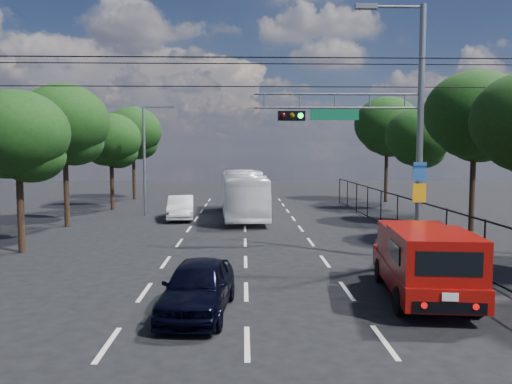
{
  "coord_description": "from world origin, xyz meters",
  "views": [
    {
      "loc": [
        -0.07,
        -10.49,
        4.15
      ],
      "look_at": [
        0.34,
        6.03,
        2.8
      ],
      "focal_mm": 35.0,
      "sensor_mm": 36.0,
      "label": 1
    }
  ],
  "objects_px": {
    "white_van": "(181,207)",
    "navy_hatchback": "(198,287)",
    "signal_mast": "(388,122)",
    "white_bus": "(243,194)",
    "red_pickup": "(423,260)"
  },
  "relations": [
    {
      "from": "white_van",
      "to": "navy_hatchback",
      "type": "bearing_deg",
      "value": -86.87
    },
    {
      "from": "red_pickup",
      "to": "signal_mast",
      "type": "bearing_deg",
      "value": 86.46
    },
    {
      "from": "white_bus",
      "to": "white_van",
      "type": "height_order",
      "value": "white_bus"
    },
    {
      "from": "signal_mast",
      "to": "white_bus",
      "type": "relative_size",
      "value": 0.9
    },
    {
      "from": "signal_mast",
      "to": "white_bus",
      "type": "xyz_separation_m",
      "value": [
        -5.42,
        12.89,
        -3.78
      ]
    },
    {
      "from": "red_pickup",
      "to": "white_bus",
      "type": "distance_m",
      "value": 18.4
    },
    {
      "from": "navy_hatchback",
      "to": "white_van",
      "type": "relative_size",
      "value": 0.93
    },
    {
      "from": "navy_hatchback",
      "to": "white_van",
      "type": "bearing_deg",
      "value": 103.82
    },
    {
      "from": "navy_hatchback",
      "to": "red_pickup",
      "type": "bearing_deg",
      "value": 15.53
    },
    {
      "from": "signal_mast",
      "to": "white_van",
      "type": "xyz_separation_m",
      "value": [
        -9.21,
        11.98,
        -4.52
      ]
    },
    {
      "from": "signal_mast",
      "to": "white_bus",
      "type": "height_order",
      "value": "signal_mast"
    },
    {
      "from": "white_bus",
      "to": "white_van",
      "type": "bearing_deg",
      "value": -169.98
    },
    {
      "from": "red_pickup",
      "to": "white_van",
      "type": "relative_size",
      "value": 1.31
    },
    {
      "from": "white_bus",
      "to": "white_van",
      "type": "relative_size",
      "value": 2.42
    },
    {
      "from": "navy_hatchback",
      "to": "white_bus",
      "type": "height_order",
      "value": "white_bus"
    }
  ]
}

